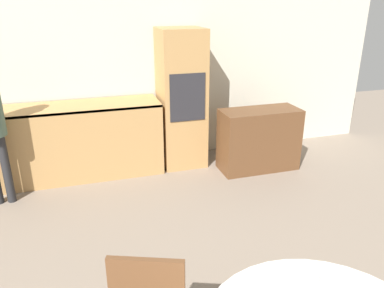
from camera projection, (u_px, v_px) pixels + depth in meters
wall_back at (136, 67)px, 4.94m from camera, size 7.16×0.05×2.60m
kitchen_counter at (41, 144)px, 4.59m from camera, size 2.94×0.60×0.93m
oven_unit at (181, 99)px, 4.93m from camera, size 0.57×0.59×1.81m
sideboard at (259, 140)px, 4.93m from camera, size 1.03×0.45×0.81m
bowl_near at (337, 281)px, 1.97m from camera, size 0.18×0.18×0.05m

